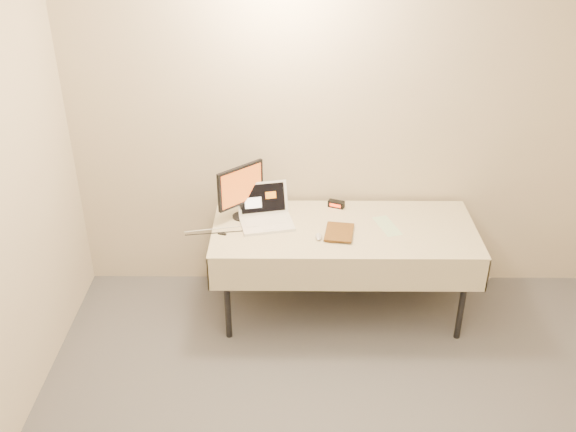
{
  "coord_description": "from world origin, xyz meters",
  "views": [
    {
      "loc": [
        -0.37,
        -1.86,
        3.02
      ],
      "look_at": [
        -0.4,
        1.99,
        0.86
      ],
      "focal_mm": 40.0,
      "sensor_mm": 36.0,
      "label": 1
    }
  ],
  "objects_px": {
    "monitor": "(241,188)",
    "book": "(326,217)",
    "laptop": "(265,213)",
    "table": "(344,235)"
  },
  "relations": [
    {
      "from": "monitor",
      "to": "book",
      "type": "relative_size",
      "value": 1.58
    },
    {
      "from": "monitor",
      "to": "book",
      "type": "xyz_separation_m",
      "value": [
        0.6,
        -0.22,
        -0.11
      ]
    },
    {
      "from": "laptop",
      "to": "table",
      "type": "bearing_deg",
      "value": -22.37
    },
    {
      "from": "table",
      "to": "laptop",
      "type": "distance_m",
      "value": 0.58
    },
    {
      "from": "table",
      "to": "monitor",
      "type": "distance_m",
      "value": 0.81
    },
    {
      "from": "laptop",
      "to": "book",
      "type": "bearing_deg",
      "value": -35.0
    },
    {
      "from": "laptop",
      "to": "monitor",
      "type": "relative_size",
      "value": 1.06
    },
    {
      "from": "monitor",
      "to": "book",
      "type": "distance_m",
      "value": 0.65
    },
    {
      "from": "laptop",
      "to": "book",
      "type": "xyz_separation_m",
      "value": [
        0.43,
        -0.18,
        0.07
      ]
    },
    {
      "from": "table",
      "to": "laptop",
      "type": "relative_size",
      "value": 4.33
    }
  ]
}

